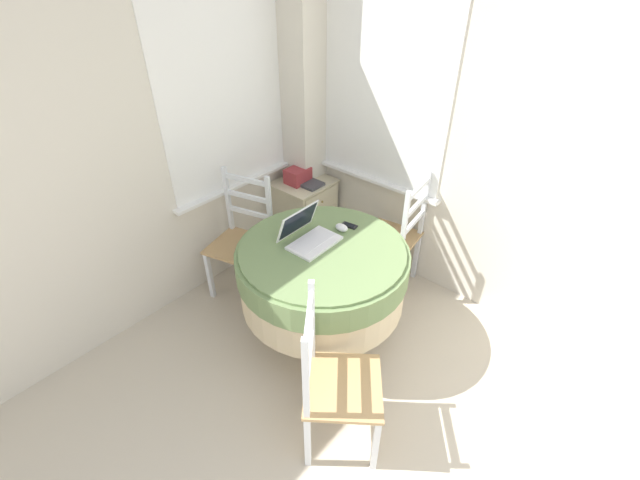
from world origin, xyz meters
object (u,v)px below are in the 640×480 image
object	(u,v)px
round_dining_table	(322,271)
dining_chair_near_back_window	(242,240)
corner_cabinet	(305,213)
storage_box	(298,175)
dining_chair_near_right_window	(395,237)
dining_chair_camera_near	(334,382)
laptop	(309,235)
cell_phone	(349,225)
book_on_cabinet	(308,183)
computer_mouse	(342,228)

from	to	relation	value
round_dining_table	dining_chair_near_back_window	world-z (taller)	dining_chair_near_back_window
corner_cabinet	storage_box	size ratio (longest dim) A/B	3.20
corner_cabinet	dining_chair_near_right_window	bearing A→B (deg)	-88.23
dining_chair_camera_near	laptop	bearing A→B (deg)	50.58
dining_chair_camera_near	storage_box	xyz separation A→B (m)	(1.30, 1.48, 0.25)
round_dining_table	dining_chair_near_back_window	size ratio (longest dim) A/B	1.13
dining_chair_near_back_window	dining_chair_camera_near	xyz separation A→B (m)	(-0.55, -1.38, 0.00)
dining_chair_near_right_window	round_dining_table	bearing A→B (deg)	175.18
cell_phone	book_on_cabinet	distance (m)	0.92
round_dining_table	dining_chair_near_right_window	xyz separation A→B (m)	(0.81, -0.07, -0.12)
laptop	dining_chair_camera_near	bearing A→B (deg)	-129.42
round_dining_table	corner_cabinet	bearing A→B (deg)	48.53
round_dining_table	dining_chair_near_right_window	world-z (taller)	dining_chair_near_right_window
book_on_cabinet	round_dining_table	bearing A→B (deg)	-133.00
computer_mouse	dining_chair_camera_near	distance (m)	1.06
round_dining_table	dining_chair_near_right_window	bearing A→B (deg)	-4.82
laptop	book_on_cabinet	bearing A→B (deg)	42.56
dining_chair_near_back_window	corner_cabinet	xyz separation A→B (m)	(0.79, 0.07, -0.14)
dining_chair_near_back_window	corner_cabinet	size ratio (longest dim) A/B	1.54
dining_chair_near_back_window	storage_box	size ratio (longest dim) A/B	4.92
dining_chair_camera_near	storage_box	world-z (taller)	dining_chair_camera_near
cell_phone	dining_chair_near_right_window	distance (m)	0.59
dining_chair_near_back_window	book_on_cabinet	bearing A→B (deg)	0.83
dining_chair_near_right_window	book_on_cabinet	world-z (taller)	dining_chair_near_right_window
dining_chair_near_back_window	laptop	bearing A→B (deg)	-88.89
dining_chair_camera_near	dining_chair_near_back_window	bearing A→B (deg)	68.28
cell_phone	corner_cabinet	world-z (taller)	cell_phone
computer_mouse	dining_chair_near_right_window	world-z (taller)	dining_chair_near_right_window
computer_mouse	book_on_cabinet	world-z (taller)	computer_mouse
dining_chair_near_back_window	book_on_cabinet	size ratio (longest dim) A/B	3.92
computer_mouse	dining_chair_camera_near	size ratio (longest dim) A/B	0.10
cell_phone	storage_box	size ratio (longest dim) A/B	0.57
dining_chair_near_right_window	corner_cabinet	xyz separation A→B (m)	(-0.03, 0.95, -0.14)
dining_chair_near_back_window	storage_box	world-z (taller)	dining_chair_near_back_window
computer_mouse	cell_phone	distance (m)	0.08
laptop	dining_chair_near_right_window	size ratio (longest dim) A/B	0.34
storage_box	book_on_cabinet	bearing A→B (deg)	-71.86
dining_chair_near_back_window	computer_mouse	bearing A→B (deg)	-72.03
round_dining_table	dining_chair_near_back_window	bearing A→B (deg)	90.83
corner_cabinet	laptop	bearing A→B (deg)	-135.59
computer_mouse	storage_box	world-z (taller)	computer_mouse
storage_box	dining_chair_near_right_window	bearing A→B (deg)	-85.98
storage_box	round_dining_table	bearing A→B (deg)	-128.94
cell_phone	dining_chair_near_back_window	bearing A→B (deg)	113.05
round_dining_table	dining_chair_near_back_window	distance (m)	0.82
dining_chair_near_back_window	book_on_cabinet	world-z (taller)	dining_chair_near_back_window
computer_mouse	storage_box	bearing A→B (deg)	60.46
round_dining_table	corner_cabinet	distance (m)	1.21
storage_box	computer_mouse	bearing A→B (deg)	-119.54
laptop	computer_mouse	size ratio (longest dim) A/B	3.57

